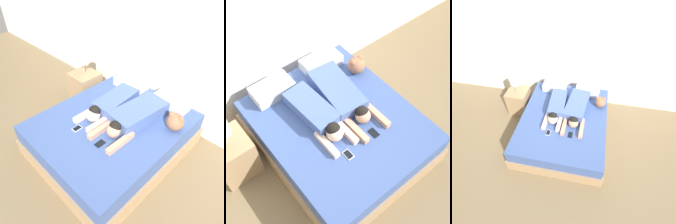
# 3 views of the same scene
# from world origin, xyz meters

# --- Properties ---
(ground_plane) EXTENTS (12.00, 12.00, 0.00)m
(ground_plane) POSITION_xyz_m (0.00, 0.00, 0.00)
(ground_plane) COLOR #7F6B4C
(wall_back) EXTENTS (12.00, 0.06, 2.60)m
(wall_back) POSITION_xyz_m (0.00, 1.18, 1.30)
(wall_back) COLOR white
(wall_back) RESTS_ON ground_plane
(bed) EXTENTS (1.73, 2.06, 0.52)m
(bed) POSITION_xyz_m (0.00, 0.00, 0.26)
(bed) COLOR tan
(bed) RESTS_ON ground_plane
(pillow_head_left) EXTENTS (0.52, 0.30, 0.15)m
(pillow_head_left) POSITION_xyz_m (-0.38, 0.82, 0.60)
(pillow_head_left) COLOR silver
(pillow_head_left) RESTS_ON bed
(pillow_head_right) EXTENTS (0.52, 0.30, 0.15)m
(pillow_head_right) POSITION_xyz_m (0.38, 0.82, 0.60)
(pillow_head_right) COLOR silver
(pillow_head_right) RESTS_ON bed
(person_left) EXTENTS (0.36, 1.01, 0.22)m
(person_left) POSITION_xyz_m (-0.18, 0.14, 0.61)
(person_left) COLOR #4C66A5
(person_left) RESTS_ON bed
(person_right) EXTENTS (0.47, 1.16, 0.21)m
(person_right) POSITION_xyz_m (0.22, 0.19, 0.61)
(person_right) COLOR #4C66A5
(person_right) RESTS_ON bed
(cell_phone_left) EXTENTS (0.08, 0.12, 0.01)m
(cell_phone_left) POSITION_xyz_m (-0.21, -0.43, 0.53)
(cell_phone_left) COLOR silver
(cell_phone_left) RESTS_ON bed
(cell_phone_right) EXTENTS (0.08, 0.12, 0.01)m
(cell_phone_right) POSITION_xyz_m (0.20, -0.40, 0.53)
(cell_phone_right) COLOR black
(cell_phone_right) RESTS_ON bed
(plush_toy) EXTENTS (0.23, 0.23, 0.24)m
(plush_toy) POSITION_xyz_m (0.67, 0.46, 0.64)
(plush_toy) COLOR #996647
(plush_toy) RESTS_ON bed
(nightstand) EXTENTS (0.45, 0.45, 0.94)m
(nightstand) POSITION_xyz_m (-1.17, 0.48, 0.33)
(nightstand) COLOR tan
(nightstand) RESTS_ON ground_plane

